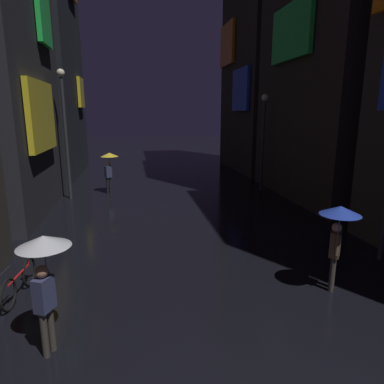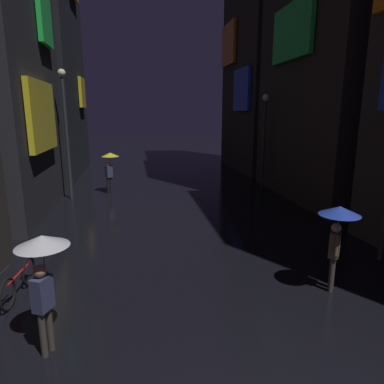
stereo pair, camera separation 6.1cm
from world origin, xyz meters
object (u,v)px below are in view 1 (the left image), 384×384
object	(u,v)px
streetlamp_left_far	(65,121)
pedestrian_far_right_blue	(338,225)
pedestrian_midstreet_centre_yellow	(109,162)
streetlamp_right_far	(263,130)
bicycle_parked_at_storefront	(20,281)
pedestrian_midstreet_left_clear	(44,262)

from	to	relation	value
streetlamp_left_far	pedestrian_far_right_blue	bearing A→B (deg)	-54.05
pedestrian_midstreet_centre_yellow	streetlamp_left_far	world-z (taller)	streetlamp_left_far
streetlamp_right_far	bicycle_parked_at_storefront	bearing A→B (deg)	-134.38
pedestrian_midstreet_centre_yellow	bicycle_parked_at_storefront	distance (m)	10.55
pedestrian_midstreet_centre_yellow	streetlamp_left_far	distance (m)	2.96
pedestrian_midstreet_left_clear	pedestrian_midstreet_centre_yellow	world-z (taller)	same
pedestrian_midstreet_centre_yellow	bicycle_parked_at_storefront	world-z (taller)	pedestrian_midstreet_centre_yellow
pedestrian_midstreet_centre_yellow	streetlamp_right_far	distance (m)	8.31
pedestrian_far_right_blue	pedestrian_midstreet_centre_yellow	size ratio (longest dim) A/B	1.00
pedestrian_midstreet_left_clear	streetlamp_right_far	bearing A→B (deg)	54.33
pedestrian_midstreet_left_clear	bicycle_parked_at_storefront	size ratio (longest dim) A/B	1.17
pedestrian_midstreet_left_clear	streetlamp_right_far	world-z (taller)	streetlamp_right_far
pedestrian_midstreet_centre_yellow	streetlamp_left_far	size ratio (longest dim) A/B	0.35
pedestrian_midstreet_centre_yellow	streetlamp_right_far	world-z (taller)	streetlamp_right_far
streetlamp_right_far	pedestrian_midstreet_left_clear	bearing A→B (deg)	-125.67
pedestrian_midstreet_left_clear	streetlamp_right_far	xyz separation A→B (m)	(8.49, 11.83, 1.55)
pedestrian_midstreet_centre_yellow	streetlamp_right_far	xyz separation A→B (m)	(8.14, -0.56, 1.55)
pedestrian_midstreet_centre_yellow	streetlamp_right_far	size ratio (longest dim) A/B	0.42
bicycle_parked_at_storefront	streetlamp_left_far	bearing A→B (deg)	92.45
pedestrian_midstreet_centre_yellow	pedestrian_far_right_blue	bearing A→B (deg)	-63.43
bicycle_parked_at_storefront	pedestrian_far_right_blue	bearing A→B (deg)	-8.44
pedestrian_midstreet_left_clear	bicycle_parked_at_storefront	distance (m)	2.63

